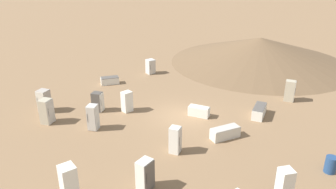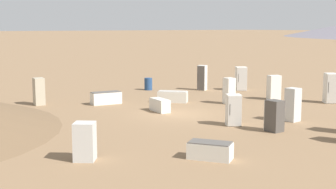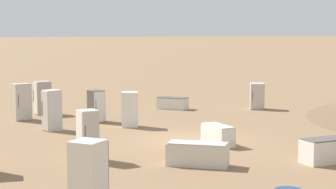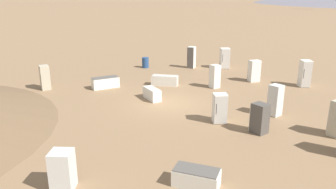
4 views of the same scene
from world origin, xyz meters
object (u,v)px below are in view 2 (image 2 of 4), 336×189
rusty_barrel (148,84)px  discarded_fridge_3 (241,79)px  discarded_fridge_1 (173,97)px  discarded_fridge_7 (106,98)px  discarded_fridge_10 (39,91)px  discarded_fridge_12 (210,150)px  discarded_fridge_14 (330,88)px  discarded_fridge_9 (293,105)px  discarded_fridge_8 (160,105)px  discarded_fridge_2 (85,141)px  discarded_fridge_13 (234,110)px  discarded_fridge_11 (274,87)px  discarded_fridge_5 (229,91)px  discarded_fridge_0 (274,116)px  discarded_fridge_15 (202,78)px

rusty_barrel → discarded_fridge_3: bearing=52.5°
discarded_fridge_1 → discarded_fridge_7: 4.27m
discarded_fridge_10 → discarded_fridge_12: 15.42m
discarded_fridge_7 → discarded_fridge_14: (7.97, 11.84, 0.57)m
discarded_fridge_3 → discarded_fridge_12: bearing=74.3°
discarded_fridge_9 → discarded_fridge_10: bearing=-149.9°
discarded_fridge_8 → discarded_fridge_12: size_ratio=0.88×
discarded_fridge_7 → discarded_fridge_12: bearing=175.5°
discarded_fridge_7 → discarded_fridge_10: (-2.13, -3.56, 0.46)m
discarded_fridge_9 → discarded_fridge_3: bearing=143.6°
discarded_fridge_2 → discarded_fridge_13: discarded_fridge_13 is taller
discarded_fridge_11 → discarded_fridge_14: 3.57m
discarded_fridge_9 → discarded_fridge_13: bearing=-112.3°
discarded_fridge_3 → discarded_fridge_7: (-0.36, -11.40, -0.52)m
discarded_fridge_5 → discarded_fridge_13: (4.98, -4.32, -0.05)m
discarded_fridge_9 → rusty_barrel: bearing=173.0°
discarded_fridge_1 → discarded_fridge_5: bearing=-88.0°
discarded_fridge_10 → discarded_fridge_5: bearing=-27.4°
discarded_fridge_1 → discarded_fridge_2: (8.85, -10.40, 0.34)m
discarded_fridge_5 → discarded_fridge_14: 6.50m
discarded_fridge_8 → discarded_fridge_13: discarded_fridge_13 is taller
discarded_fridge_0 → discarded_fridge_11: 9.83m
discarded_fridge_13 → rusty_barrel: bearing=-74.3°
discarded_fridge_2 → discarded_fridge_7: 12.59m
discarded_fridge_1 → discarded_fridge_3: (-1.53, 7.57, 0.54)m
discarded_fridge_0 → discarded_fridge_10: 14.98m
discarded_fridge_7 → discarded_fridge_15: bearing=-73.4°
discarded_fridge_3 → discarded_fridge_15: size_ratio=0.95×
discarded_fridge_10 → discarded_fridge_15: (0.61, 12.67, 0.11)m
discarded_fridge_8 → discarded_fridge_9: bearing=129.3°
discarded_fridge_2 → discarded_fridge_8: bearing=78.3°
discarded_fridge_14 → discarded_fridge_15: discarded_fridge_14 is taller
discarded_fridge_1 → discarded_fridge_12: (11.37, -6.56, -0.04)m
discarded_fridge_7 → discarded_fridge_9: 11.69m
discarded_fridge_3 → discarded_fridge_10: discarded_fridge_3 is taller
discarded_fridge_0 → discarded_fridge_3: size_ratio=0.81×
discarded_fridge_3 → discarded_fridge_5: bearing=71.0°
discarded_fridge_8 → discarded_fridge_13: bearing=105.2°
discarded_fridge_5 → discarded_fridge_7: 7.78m
discarded_fridge_1 → discarded_fridge_15: size_ratio=0.98×
discarded_fridge_14 → discarded_fridge_12: bearing=55.9°
discarded_fridge_7 → discarded_fridge_15: size_ratio=1.02×
discarded_fridge_12 → discarded_fridge_14: discarded_fridge_14 is taller
discarded_fridge_5 → discarded_fridge_13: size_ratio=1.06×
discarded_fridge_5 → discarded_fridge_15: 6.55m
discarded_fridge_11 → discarded_fridge_10: bearing=170.5°
discarded_fridge_9 → discarded_fridge_10: size_ratio=1.02×
discarded_fridge_11 → discarded_fridge_15: discarded_fridge_15 is taller
discarded_fridge_11 → discarded_fridge_14: bearing=-40.9°
discarded_fridge_0 → discarded_fridge_13: size_ratio=0.95×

